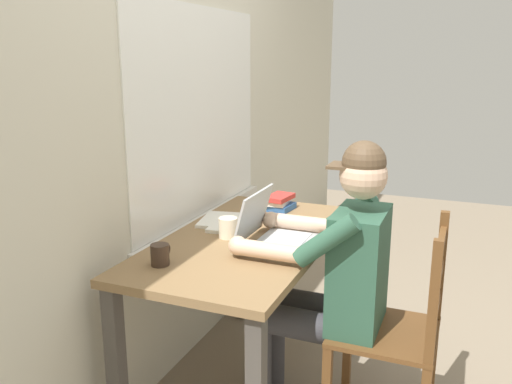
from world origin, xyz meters
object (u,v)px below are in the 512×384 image
at_px(computer_mouse, 308,225).
at_px(coffee_mug_dark, 160,254).
at_px(book_stack_main, 279,202).
at_px(desk, 247,259).
at_px(landscape_photo_print, 229,225).
at_px(seated_person, 334,270).
at_px(laptop, 272,231).
at_px(wooden_chair, 398,331).
at_px(coffee_mug_white, 228,227).

xyz_separation_m(computer_mouse, coffee_mug_dark, (-0.67, 0.40, 0.03)).
xyz_separation_m(computer_mouse, book_stack_main, (0.25, 0.24, 0.02)).
distance_m(desk, landscape_photo_print, 0.23).
distance_m(seated_person, laptop, 0.32).
height_order(wooden_chair, computer_mouse, wooden_chair).
bearing_deg(computer_mouse, desk, 136.54).
height_order(laptop, computer_mouse, laptop).
bearing_deg(seated_person, landscape_photo_print, 71.46).
height_order(wooden_chair, book_stack_main, wooden_chair).
bearing_deg(book_stack_main, wooden_chair, -126.73).
distance_m(computer_mouse, coffee_mug_white, 0.40).
distance_m(desk, wooden_chair, 0.73).
bearing_deg(coffee_mug_dark, wooden_chair, -66.65).
bearing_deg(wooden_chair, desk, 85.23).
xyz_separation_m(seated_person, book_stack_main, (0.54, 0.44, 0.11)).
height_order(desk, coffee_mug_white, coffee_mug_white).
distance_m(wooden_chair, computer_mouse, 0.64).
bearing_deg(laptop, computer_mouse, -18.32).
height_order(wooden_chair, coffee_mug_dark, wooden_chair).
xyz_separation_m(desk, laptop, (-0.04, -0.13, 0.16)).
xyz_separation_m(wooden_chair, laptop, (0.02, 0.57, 0.35)).
bearing_deg(seated_person, book_stack_main, 39.31).
xyz_separation_m(coffee_mug_dark, landscape_photo_print, (0.57, -0.03, -0.04)).
distance_m(wooden_chair, book_stack_main, 0.96).
bearing_deg(computer_mouse, book_stack_main, 44.09).
bearing_deg(laptop, landscape_photo_print, 59.15).
bearing_deg(coffee_mug_white, coffee_mug_dark, 165.43).
bearing_deg(computer_mouse, laptop, 161.68).
bearing_deg(desk, laptop, -105.29).
relative_size(laptop, book_stack_main, 1.80).
bearing_deg(computer_mouse, coffee_mug_dark, 149.04).
bearing_deg(book_stack_main, laptop, -163.70).
relative_size(desk, seated_person, 1.08).
relative_size(desk, landscape_photo_print, 10.24).
height_order(seated_person, coffee_mug_white, seated_person).
bearing_deg(coffee_mug_dark, coffee_mug_white, -14.57).
bearing_deg(desk, landscape_photo_print, 48.82).
relative_size(seated_person, book_stack_main, 6.70).
bearing_deg(coffee_mug_white, wooden_chair, -91.66).
xyz_separation_m(wooden_chair, coffee_mug_white, (0.02, 0.78, 0.34)).
xyz_separation_m(coffee_mug_white, coffee_mug_dark, (-0.40, 0.11, -0.00)).
xyz_separation_m(computer_mouse, coffee_mug_white, (-0.27, 0.30, 0.03)).
bearing_deg(seated_person, computer_mouse, 34.66).
relative_size(desk, coffee_mug_dark, 11.99).
relative_size(laptop, coffee_mug_white, 2.68).
distance_m(wooden_chair, coffee_mug_dark, 1.02).
bearing_deg(desk, book_stack_main, 2.31).
distance_m(desk, computer_mouse, 0.34).
bearing_deg(seated_person, coffee_mug_dark, 122.29).
xyz_separation_m(laptop, coffee_mug_dark, (-0.40, 0.31, -0.01)).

